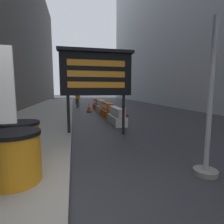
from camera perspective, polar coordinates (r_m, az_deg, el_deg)
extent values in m
plane|color=#2D2D33|center=(2.74, -13.87, -28.89)|extent=(120.00, 120.00, 0.00)
cylinder|color=orange|center=(3.22, -28.79, -13.23)|extent=(0.74, 0.74, 0.76)
cylinder|color=black|center=(3.11, -29.25, -6.10)|extent=(0.77, 0.77, 0.06)
cylinder|color=orange|center=(4.07, -27.66, -8.99)|extent=(0.74, 0.74, 0.76)
cylinder|color=black|center=(3.98, -28.00, -3.30)|extent=(0.77, 0.77, 0.06)
cylinder|color=black|center=(6.14, -14.00, -1.43)|extent=(0.10, 0.10, 1.43)
cylinder|color=black|center=(6.38, 3.75, -0.90)|extent=(0.10, 0.10, 1.43)
cube|color=black|center=(6.14, -5.09, 12.15)|extent=(2.44, 0.24, 1.44)
cube|color=black|center=(6.19, -5.08, 19.32)|extent=(2.56, 0.34, 0.10)
cube|color=orange|center=(6.06, -4.97, 15.65)|extent=(1.95, 0.02, 0.20)
cube|color=orange|center=(6.02, -4.93, 12.26)|extent=(1.95, 0.02, 0.20)
cube|color=orange|center=(5.99, -4.89, 8.84)|extent=(1.95, 0.02, 0.20)
cube|color=silver|center=(8.40, 1.45, -2.52)|extent=(0.54, 1.96, 0.39)
cube|color=silver|center=(8.34, 1.45, 0.14)|extent=(0.32, 1.96, 0.39)
cube|color=white|center=(8.30, 0.31, 0.11)|extent=(0.02, 1.57, 0.20)
cube|color=orange|center=(10.60, -1.52, -0.40)|extent=(0.59, 2.03, 0.43)
cube|color=orange|center=(10.55, -1.53, 1.91)|extent=(0.35, 2.03, 0.43)
cube|color=white|center=(10.51, -2.54, 1.89)|extent=(0.02, 1.63, 0.21)
cube|color=beige|center=(12.81, -3.45, 0.94)|extent=(0.60, 1.88, 0.45)
cube|color=beige|center=(12.77, -3.46, 2.94)|extent=(0.36, 1.88, 0.45)
cube|color=white|center=(12.74, -4.32, 2.92)|extent=(0.02, 1.50, 0.22)
cube|color=red|center=(15.19, -4.89, 1.84)|extent=(0.57, 2.03, 0.41)
cube|color=red|center=(15.16, -4.90, 3.39)|extent=(0.34, 2.03, 0.41)
cube|color=white|center=(15.14, -5.59, 3.37)|extent=(0.02, 1.62, 0.21)
cube|color=black|center=(12.98, -7.49, 0.07)|extent=(0.40, 0.40, 0.04)
cone|color=#EA560F|center=(12.94, -7.51, 1.63)|extent=(0.32, 0.32, 0.67)
cylinder|color=white|center=(12.93, -7.51, 1.77)|extent=(0.18, 0.18, 0.09)
cube|color=black|center=(11.19, 4.07, -1.02)|extent=(0.44, 0.44, 0.04)
cone|color=#EA560F|center=(11.14, 4.09, 0.99)|extent=(0.35, 0.35, 0.75)
cylinder|color=white|center=(11.14, 4.09, 1.18)|extent=(0.20, 0.20, 0.10)
cylinder|color=#2D2D30|center=(20.70, -11.78, 7.80)|extent=(0.12, 0.12, 3.79)
cube|color=#23281E|center=(20.62, -11.88, 11.91)|extent=(0.28, 0.28, 0.84)
sphere|color=red|center=(20.49, -11.90, 12.72)|extent=(0.15, 0.15, 0.15)
sphere|color=#392C06|center=(20.47, -11.88, 11.94)|extent=(0.15, 0.15, 0.15)
sphere|color=black|center=(20.45, -11.86, 11.16)|extent=(0.15, 0.15, 0.15)
cylinder|color=#514C42|center=(17.18, -11.30, 2.94)|extent=(0.13, 0.13, 0.77)
cylinder|color=#514C42|center=(17.18, -10.82, 2.95)|extent=(0.13, 0.13, 0.77)
cube|color=orange|center=(17.14, -11.11, 5.25)|extent=(0.46, 0.48, 0.61)
sphere|color=tan|center=(17.14, -11.15, 6.63)|extent=(0.21, 0.21, 0.21)
cylinder|color=gray|center=(3.95, 28.17, -16.88)|extent=(0.44, 0.44, 0.10)
cylinder|color=#9EA0A5|center=(3.64, 29.51, 4.49)|extent=(0.09, 0.09, 2.79)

